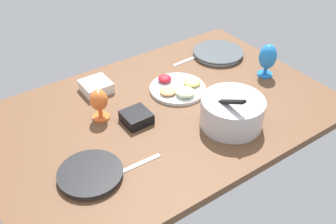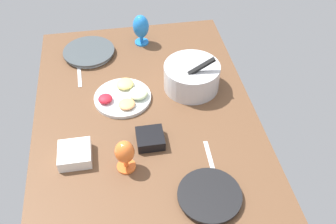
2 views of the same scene
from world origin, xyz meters
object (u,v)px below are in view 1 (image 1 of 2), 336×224
hurricane_glass_orange (99,102)px  hurricane_glass_blue (268,58)px  mixing_bowl (232,111)px  fruit_platter (179,88)px  square_bowl_black (136,117)px  square_bowl_white (96,86)px  dinner_plate_right (90,174)px  dinner_plate_left (218,53)px

hurricane_glass_orange → hurricane_glass_blue: hurricane_glass_blue is taller
mixing_bowl → fruit_platter: mixing_bowl is taller
fruit_platter → square_bowl_black: (29.84, 8.90, 0.85)cm
square_bowl_white → square_bowl_black: (-3.70, 32.26, -0.29)cm
dinner_plate_right → hurricane_glass_blue: size_ratio=1.40×
hurricane_glass_orange → square_bowl_black: (-11.84, 11.55, -6.30)cm
dinner_plate_right → square_bowl_white: 58.31cm
fruit_platter → dinner_plate_left: bearing=-157.7°
dinner_plate_right → square_bowl_black: (-31.80, -18.80, 1.33)cm
dinner_plate_left → square_bowl_white: 73.74cm
hurricane_glass_blue → square_bowl_black: bearing=-3.8°
dinner_plate_right → square_bowl_white: size_ratio=1.84×
mixing_bowl → hurricane_glass_blue: mixing_bowl is taller
dinner_plate_right → hurricane_glass_blue: hurricane_glass_blue is taller
square_bowl_black → fruit_platter: bearing=-163.4°
fruit_platter → hurricane_glass_orange: hurricane_glass_orange is taller
dinner_plate_left → mixing_bowl: 62.48cm
hurricane_glass_blue → square_bowl_black: (76.09, -5.01, -7.68)cm
hurricane_glass_blue → square_bowl_black: 76.65cm
hurricane_glass_blue → hurricane_glass_orange: bearing=-10.7°
mixing_bowl → hurricane_glass_blue: bearing=-154.5°
square_bowl_white → mixing_bowl: bearing=122.9°
hurricane_glass_orange → square_bowl_black: hurricane_glass_orange is taller
dinner_plate_left → square_bowl_black: (69.70, 25.28, 1.23)cm
dinner_plate_right → hurricane_glass_blue: bearing=-172.7°
dinner_plate_right → square_bowl_white: bearing=-118.8°
dinner_plate_left → hurricane_glass_blue: (-6.40, 30.30, 8.91)cm
hurricane_glass_blue → dinner_plate_left: bearing=-78.1°
square_bowl_black → square_bowl_white: bearing=-83.5°
dinner_plate_right → mixing_bowl: bearing=174.3°
dinner_plate_right → hurricane_glass_orange: bearing=-123.3°
dinner_plate_left → square_bowl_white: bearing=-5.4°
dinner_plate_right → mixing_bowl: mixing_bowl is taller
mixing_bowl → square_bowl_white: mixing_bowl is taller
fruit_platter → square_bowl_white: (33.53, -23.36, 1.14)cm
square_bowl_black → dinner_plate_right: bearing=30.6°
dinner_plate_right → dinner_plate_left: bearing=-156.5°
dinner_plate_right → square_bowl_white: (-28.10, -51.06, 1.62)cm
hurricane_glass_orange → hurricane_glass_blue: (-87.93, 16.56, 1.38)cm
mixing_bowl → fruit_platter: bearing=-83.9°
fruit_platter → square_bowl_black: bearing=16.6°
dinner_plate_right → hurricane_glass_orange: size_ratio=1.66×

